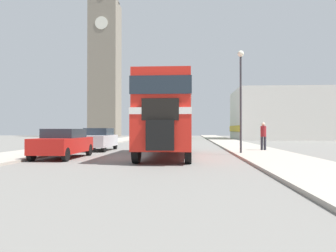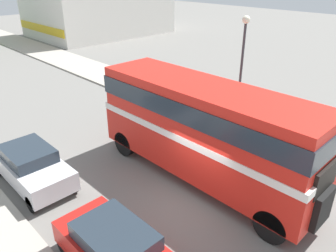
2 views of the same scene
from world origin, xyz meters
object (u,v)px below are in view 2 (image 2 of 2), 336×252
double_decker_bus (204,125)px  car_parked_near (119,252)px  pedestrian_walking (217,94)px  street_lamp (242,61)px  car_parked_mid (31,166)px

double_decker_bus → car_parked_near: (-5.24, -1.46, -1.64)m
double_decker_bus → pedestrian_walking: 7.27m
street_lamp → car_parked_mid: bearing=160.4°
car_parked_mid → double_decker_bus: bearing=-41.4°
car_parked_mid → street_lamp: size_ratio=0.71×
car_parked_mid → street_lamp: 10.26m
pedestrian_walking → street_lamp: bearing=-124.4°
car_parked_mid → pedestrian_walking: bearing=-2.8°
double_decker_bus → car_parked_near: size_ratio=2.23×
car_parked_near → street_lamp: street_lamp is taller
double_decker_bus → car_parked_mid: double_decker_bus is taller
car_parked_mid → street_lamp: bearing=-19.6°
street_lamp → car_parked_near: bearing=-164.0°
double_decker_bus → street_lamp: street_lamp is taller
car_parked_mid → street_lamp: (9.20, -3.27, 3.16)m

